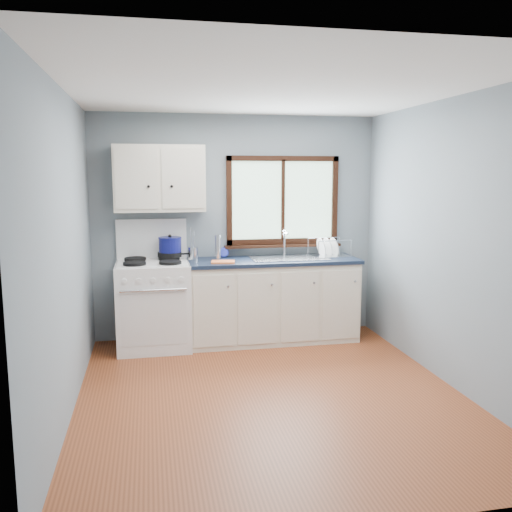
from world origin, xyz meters
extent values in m
cube|color=brown|center=(0.00, 0.00, -0.01)|extent=(3.20, 3.60, 0.02)
cube|color=white|center=(0.00, 0.00, 2.51)|extent=(3.20, 3.60, 0.02)
cube|color=gray|center=(0.00, 1.81, 1.25)|extent=(3.20, 0.02, 2.50)
cube|color=gray|center=(0.00, -1.81, 1.25)|extent=(3.20, 0.02, 2.50)
cube|color=gray|center=(-1.61, 0.00, 1.25)|extent=(0.02, 3.60, 2.50)
cube|color=gray|center=(1.61, 0.00, 1.25)|extent=(0.02, 3.60, 2.50)
cube|color=white|center=(-0.95, 1.47, 0.46)|extent=(0.76, 0.65, 0.92)
cube|color=white|center=(-0.95, 1.77, 1.14)|extent=(0.76, 0.05, 0.44)
cube|color=silver|center=(-0.95, 1.47, 0.93)|extent=(0.72, 0.59, 0.01)
cylinder|color=black|center=(-1.13, 1.32, 0.95)|extent=(0.23, 0.23, 0.03)
cylinder|color=black|center=(-0.77, 1.32, 0.95)|extent=(0.23, 0.23, 0.03)
cylinder|color=black|center=(-1.13, 1.61, 0.95)|extent=(0.23, 0.23, 0.03)
cylinder|color=black|center=(-0.77, 1.61, 0.95)|extent=(0.23, 0.23, 0.03)
cylinder|color=silver|center=(-0.95, 1.12, 0.70)|extent=(0.66, 0.02, 0.02)
cube|color=silver|center=(-0.95, 1.14, 0.40)|extent=(0.66, 0.01, 0.55)
cube|color=silver|center=(0.36, 1.49, 0.44)|extent=(1.85, 0.60, 0.88)
cube|color=black|center=(0.36, 1.51, 0.04)|extent=(1.85, 0.54, 0.08)
cube|color=black|center=(0.36, 1.49, 0.90)|extent=(1.89, 0.64, 0.04)
cube|color=silver|center=(0.54, 1.49, 0.92)|extent=(0.84, 0.46, 0.01)
cube|color=silver|center=(0.34, 1.49, 0.85)|extent=(0.36, 0.40, 0.14)
cube|color=silver|center=(0.74, 1.49, 0.85)|extent=(0.36, 0.40, 0.14)
cylinder|color=silver|center=(0.54, 1.69, 1.06)|extent=(0.02, 0.02, 0.28)
cylinder|color=silver|center=(0.54, 1.62, 1.19)|extent=(0.02, 0.16, 0.02)
sphere|color=silver|center=(0.54, 1.69, 1.20)|extent=(0.04, 0.04, 0.04)
cube|color=#9EC6A8|center=(0.54, 1.79, 1.55)|extent=(1.22, 0.01, 0.92)
cube|color=black|center=(0.54, 1.77, 2.02)|extent=(1.30, 0.05, 0.06)
cube|color=black|center=(0.54, 1.77, 1.08)|extent=(1.30, 0.05, 0.06)
cube|color=black|center=(-0.08, 1.77, 1.55)|extent=(0.06, 0.05, 1.00)
cube|color=black|center=(1.16, 1.77, 1.55)|extent=(0.06, 0.05, 1.00)
cube|color=black|center=(0.54, 1.77, 1.55)|extent=(0.03, 0.05, 0.92)
cube|color=black|center=(0.54, 1.74, 1.03)|extent=(1.36, 0.10, 0.03)
cube|color=silver|center=(-0.85, 1.63, 1.80)|extent=(0.95, 0.32, 0.70)
cube|color=silver|center=(-1.09, 1.46, 1.80)|extent=(0.44, 0.01, 0.62)
cube|color=silver|center=(-0.61, 1.46, 1.80)|extent=(0.44, 0.01, 0.62)
sphere|color=black|center=(-0.97, 1.45, 1.72)|extent=(0.03, 0.03, 0.03)
sphere|color=black|center=(-0.73, 1.45, 1.72)|extent=(0.03, 0.03, 0.03)
cylinder|color=black|center=(-0.76, 1.61, 0.99)|extent=(0.28, 0.28, 0.05)
cube|color=black|center=(-0.58, 1.62, 0.99)|extent=(0.15, 0.04, 0.02)
cylinder|color=#0C0E51|center=(-0.76, 1.61, 1.06)|extent=(0.26, 0.26, 0.20)
cylinder|color=#0C0E51|center=(-0.76, 1.61, 1.17)|extent=(0.27, 0.27, 0.01)
sphere|color=black|center=(-0.76, 1.61, 1.19)|extent=(0.04, 0.04, 0.04)
cylinder|color=silver|center=(-0.51, 1.61, 0.99)|extent=(0.13, 0.13, 0.14)
cylinder|color=silver|center=(-0.50, 1.63, 1.13)|extent=(0.01, 0.01, 0.20)
cylinder|color=silver|center=(-0.53, 1.62, 1.15)|extent=(0.01, 0.01, 0.24)
cylinder|color=silver|center=(-0.51, 1.60, 1.12)|extent=(0.01, 0.01, 0.19)
cylinder|color=silver|center=(-0.24, 1.57, 1.06)|extent=(0.08, 0.08, 0.27)
imported|color=blue|center=(-0.16, 1.69, 1.06)|extent=(0.12, 0.12, 0.28)
cube|color=orange|center=(-0.22, 1.34, 0.93)|extent=(0.27, 0.21, 0.02)
cube|color=silver|center=(1.02, 1.54, 0.93)|extent=(0.45, 0.36, 0.01)
cylinder|color=silver|center=(0.84, 1.37, 1.02)|extent=(0.01, 0.01, 0.20)
cylinder|color=silver|center=(1.24, 1.41, 1.02)|extent=(0.01, 0.01, 0.20)
cylinder|color=silver|center=(0.81, 1.67, 1.02)|extent=(0.01, 0.01, 0.20)
cylinder|color=silver|center=(1.20, 1.71, 1.02)|extent=(0.01, 0.01, 0.20)
cylinder|color=silver|center=(1.04, 1.39, 1.12)|extent=(0.39, 0.05, 0.01)
cylinder|color=silver|center=(1.01, 1.69, 1.12)|extent=(0.39, 0.05, 0.01)
cylinder|color=white|center=(0.92, 1.53, 1.03)|extent=(0.08, 0.22, 0.22)
cylinder|color=white|center=(1.00, 1.54, 1.03)|extent=(0.08, 0.22, 0.22)
cylinder|color=white|center=(1.08, 1.55, 1.03)|extent=(0.08, 0.22, 0.22)
camera|label=1|loc=(-0.97, -4.26, 1.85)|focal=38.00mm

